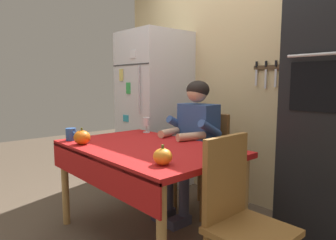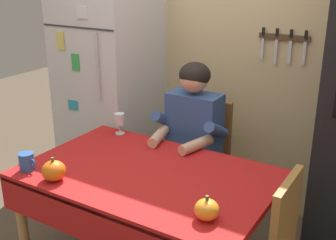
{
  "view_description": "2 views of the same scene",
  "coord_description": "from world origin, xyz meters",
  "views": [
    {
      "loc": [
        1.82,
        -1.3,
        1.23
      ],
      "look_at": [
        0.05,
        0.28,
        0.93
      ],
      "focal_mm": 32.18,
      "sensor_mm": 36.0,
      "label": 1
    },
    {
      "loc": [
        1.22,
        -1.68,
        1.83
      ],
      "look_at": [
        0.09,
        0.17,
        1.05
      ],
      "focal_mm": 45.53,
      "sensor_mm": 36.0,
      "label": 2
    }
  ],
  "objects": [
    {
      "name": "ground_plane",
      "position": [
        0.0,
        0.0,
        0.0
      ],
      "size": [
        10.0,
        10.0,
        0.0
      ],
      "primitive_type": "plane",
      "color": "brown",
      "rests_on": "ground"
    },
    {
      "name": "back_wall_assembly",
      "position": [
        0.05,
        1.35,
        1.3
      ],
      "size": [
        3.7,
        0.13,
        2.6
      ],
      "color": "#D1B784",
      "rests_on": "ground"
    },
    {
      "name": "refrigerator",
      "position": [
        -0.95,
        0.96,
        0.9
      ],
      "size": [
        0.68,
        0.71,
        1.8
      ],
      "color": "silver",
      "rests_on": "ground"
    },
    {
      "name": "dining_table",
      "position": [
        0.0,
        0.08,
        0.66
      ],
      "size": [
        1.4,
        0.9,
        0.74
      ],
      "color": "tan",
      "rests_on": "ground"
    },
    {
      "name": "chair_behind_person",
      "position": [
        -0.05,
        0.87,
        0.51
      ],
      "size": [
        0.4,
        0.4,
        0.93
      ],
      "color": "brown",
      "rests_on": "ground"
    },
    {
      "name": "seated_person",
      "position": [
        -0.05,
        0.68,
        0.74
      ],
      "size": [
        0.47,
        0.55,
        1.25
      ],
      "color": "#38384C",
      "rests_on": "ground"
    },
    {
      "name": "chair_right_side",
      "position": [
        0.9,
        0.06,
        0.51
      ],
      "size": [
        0.4,
        0.4,
        0.93
      ],
      "color": "#9E6B33",
      "rests_on": "ground"
    },
    {
      "name": "coffee_mug",
      "position": [
        -0.6,
        -0.24,
        0.79
      ],
      "size": [
        0.11,
        0.09,
        0.1
      ],
      "color": "#2D569E",
      "rests_on": "dining_table"
    },
    {
      "name": "wine_glass",
      "position": [
        -0.49,
        0.48,
        0.84
      ],
      "size": [
        0.07,
        0.07,
        0.15
      ],
      "color": "white",
      "rests_on": "dining_table"
    },
    {
      "name": "pumpkin_large",
      "position": [
        0.5,
        -0.16,
        0.79
      ],
      "size": [
        0.12,
        0.12,
        0.12
      ],
      "color": "orange",
      "rests_on": "dining_table"
    },
    {
      "name": "pumpkin_medium",
      "position": [
        -0.38,
        -0.25,
        0.8
      ],
      "size": [
        0.13,
        0.13,
        0.13
      ],
      "color": "orange",
      "rests_on": "dining_table"
    }
  ]
}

